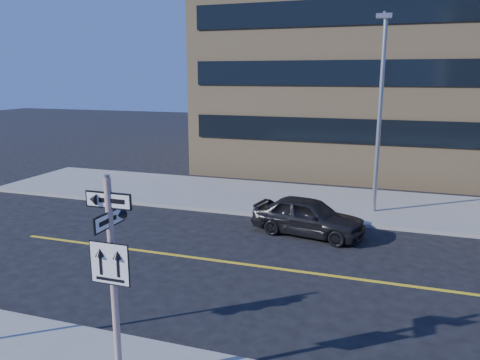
% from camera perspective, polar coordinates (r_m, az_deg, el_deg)
% --- Properties ---
extents(ground, '(120.00, 120.00, 0.00)m').
position_cam_1_polar(ground, '(11.93, -7.61, -17.03)').
color(ground, black).
rests_on(ground, ground).
extents(sign_pole, '(0.92, 0.92, 4.06)m').
position_cam_1_polar(sign_pole, '(8.91, -15.29, -10.61)').
color(sign_pole, silver).
rests_on(sign_pole, near_sidewalk).
extents(parked_car_a, '(2.49, 4.47, 1.44)m').
position_cam_1_polar(parked_car_a, '(17.76, 8.31, -4.39)').
color(parked_car_a, black).
rests_on(parked_car_a, ground).
extents(streetlight_a, '(0.55, 2.25, 8.00)m').
position_cam_1_polar(streetlight_a, '(20.05, 16.72, 8.91)').
color(streetlight_a, gray).
rests_on(streetlight_a, far_sidewalk).
extents(building_brick, '(18.00, 18.00, 18.00)m').
position_cam_1_polar(building_brick, '(34.50, 14.66, 17.46)').
color(building_brick, tan).
rests_on(building_brick, ground).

